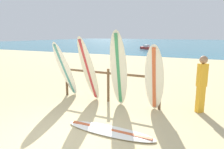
# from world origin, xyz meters

# --- Properties ---
(ground_plane) EXTENTS (120.00, 120.00, 0.00)m
(ground_plane) POSITION_xyz_m (0.00, 0.00, 0.00)
(ground_plane) COLOR #CCB784
(ocean_water) EXTENTS (120.00, 80.00, 0.01)m
(ocean_water) POSITION_xyz_m (0.00, 58.00, 0.00)
(ocean_water) COLOR teal
(ocean_water) RESTS_ON ground
(surfboard_rack) EXTENTS (3.70, 0.09, 1.17)m
(surfboard_rack) POSITION_xyz_m (-0.23, 2.85, 0.78)
(surfboard_rack) COLOR brown
(surfboard_rack) RESTS_ON ground
(surfboard_leaning_far_left) EXTENTS (0.59, 1.11, 2.11)m
(surfboard_leaning_far_left) POSITION_xyz_m (-1.84, 2.57, 1.05)
(surfboard_leaning_far_left) COLOR white
(surfboard_leaning_far_left) RESTS_ON ground
(surfboard_leaning_left) EXTENTS (0.66, 0.99, 2.29)m
(surfboard_leaning_left) POSITION_xyz_m (-0.79, 2.48, 1.14)
(surfboard_leaning_left) COLOR silver
(surfboard_leaning_left) RESTS_ON ground
(surfboard_leaning_center_left) EXTENTS (0.60, 0.67, 2.48)m
(surfboard_leaning_center_left) POSITION_xyz_m (0.31, 2.52, 1.24)
(surfboard_leaning_center_left) COLOR silver
(surfboard_leaning_center_left) RESTS_ON ground
(surfboard_leaning_center) EXTENTS (0.60, 0.59, 2.08)m
(surfboard_leaning_center) POSITION_xyz_m (1.44, 2.59, 1.04)
(surfboard_leaning_center) COLOR white
(surfboard_leaning_center) RESTS_ON ground
(surfboard_lying_on_sand) EXTENTS (2.31, 0.55, 0.08)m
(surfboard_lying_on_sand) POSITION_xyz_m (0.84, 0.81, 0.04)
(surfboard_lying_on_sand) COLOR white
(surfboard_lying_on_sand) RESTS_ON ground
(beachgoer_standing) EXTENTS (0.32, 0.32, 1.73)m
(beachgoer_standing) POSITION_xyz_m (2.72, 3.17, 0.95)
(beachgoer_standing) COLOR gold
(beachgoer_standing) RESTS_ON ground
(small_boat_offshore) EXTENTS (2.53, 2.34, 0.71)m
(small_boat_offshore) POSITION_xyz_m (-6.42, 28.68, 0.26)
(small_boat_offshore) COLOR #B22D28
(small_boat_offshore) RESTS_ON ocean_water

